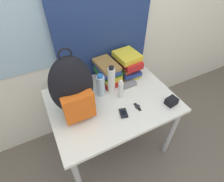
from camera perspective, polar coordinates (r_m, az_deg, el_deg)
name	(u,v)px	position (r m, az deg, el deg)	size (l,w,h in m)	color
ground_plane	(130,175)	(1.94, 5.76, -25.54)	(12.00, 12.00, 0.00)	#665B51
wall_back	(86,18)	(1.57, -8.59, 22.49)	(6.00, 0.06, 2.50)	silver
curtain_blue	(103,18)	(1.57, -2.84, 22.83)	(0.90, 0.04, 2.50)	navy
desk	(112,107)	(1.57, 0.00, -5.13)	(1.05, 0.78, 0.72)	silver
backpack	(72,88)	(1.28, -12.78, 0.86)	(0.32, 0.26, 0.56)	black
book_stack_left	(108,72)	(1.62, -1.27, 6.27)	(0.21, 0.27, 0.20)	red
book_stack_center	(128,64)	(1.69, 5.20, 8.75)	(0.22, 0.27, 0.24)	yellow
water_bottle	(101,85)	(1.48, -3.74, 1.82)	(0.07, 0.07, 0.21)	silver
sports_bottle	(111,80)	(1.50, -0.21, 3.75)	(0.07, 0.07, 0.26)	white
sunscreen_bottle	(121,89)	(1.47, 2.85, 0.51)	(0.04, 0.04, 0.18)	white
cell_phone	(123,113)	(1.39, 3.75, -7.22)	(0.08, 0.10, 0.02)	black
sunglasses_case	(128,85)	(1.62, 5.37, 2.07)	(0.15, 0.06, 0.04)	gray
camera_pouch	(171,101)	(1.53, 18.84, -3.20)	(0.10, 0.09, 0.06)	black
wristwatch	(138,107)	(1.45, 8.33, -5.10)	(0.04, 0.09, 0.01)	black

